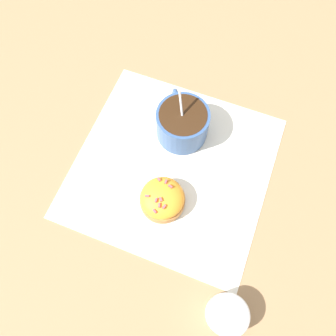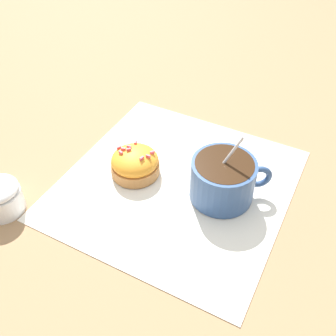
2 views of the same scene
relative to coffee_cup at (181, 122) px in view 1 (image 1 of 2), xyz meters
name	(u,v)px [view 1 (image 1 of 2)]	position (x,y,z in m)	size (l,w,h in m)	color
ground_plane	(172,167)	(0.07, 0.00, -0.04)	(3.00, 3.00, 0.00)	#93704C
paper_napkin	(172,167)	(0.07, 0.00, -0.04)	(0.37, 0.38, 0.00)	white
coffee_cup	(181,122)	(0.00, 0.00, 0.00)	(0.12, 0.09, 0.11)	#335184
frosted_pastry	(162,199)	(0.14, 0.00, -0.02)	(0.08, 0.08, 0.05)	#B2753D
sugar_bowl	(228,315)	(0.29, 0.14, -0.01)	(0.06, 0.06, 0.05)	white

